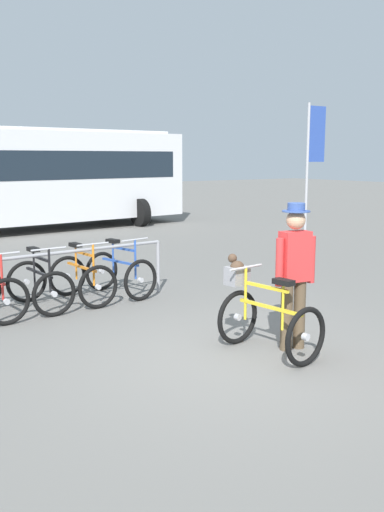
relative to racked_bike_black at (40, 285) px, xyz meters
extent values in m
plane|color=slate|center=(0.98, -3.21, -0.37)|extent=(80.00, 80.00, 0.00)
cylinder|color=#99999E|center=(2.04, -0.01, 0.06)|extent=(0.06, 0.06, 0.85)
cylinder|color=#99999E|center=(0.47, -0.14, 0.48)|extent=(3.14, 0.32, 0.05)
torus|color=black|center=(-0.66, -0.57, -0.04)|extent=(0.66, 0.14, 0.66)
cylinder|color=#B7B7BC|center=(-0.66, -0.57, -0.04)|extent=(0.08, 0.07, 0.08)
cylinder|color=red|center=(-0.67, -0.44, 0.28)|extent=(0.03, 0.03, 0.63)
cylinder|color=#B7B7BC|center=(-0.67, -0.44, 0.59)|extent=(0.52, 0.07, 0.03)
torus|color=black|center=(-0.03, 0.51, -0.04)|extent=(0.66, 0.11, 0.66)
cylinder|color=#B7B7BC|center=(-0.03, 0.51, -0.04)|extent=(0.08, 0.07, 0.08)
torus|color=black|center=(0.03, -0.51, -0.04)|extent=(0.66, 0.11, 0.66)
cylinder|color=#B7B7BC|center=(0.03, -0.51, -0.04)|extent=(0.08, 0.07, 0.08)
cube|color=black|center=(0.00, 0.00, 0.19)|extent=(0.09, 0.92, 0.04)
cube|color=black|center=(0.00, -0.05, 0.41)|extent=(0.07, 0.61, 0.04)
cylinder|color=black|center=(-0.01, 0.18, 0.24)|extent=(0.03, 0.03, 0.55)
cube|color=black|center=(-0.01, 0.18, 0.51)|extent=(0.13, 0.25, 0.06)
cylinder|color=black|center=(0.02, -0.39, 0.28)|extent=(0.03, 0.03, 0.63)
cylinder|color=#B7B7BC|center=(0.02, -0.39, 0.59)|extent=(0.52, 0.06, 0.03)
torus|color=black|center=(0.66, 0.57, -0.04)|extent=(0.66, 0.11, 0.66)
cylinder|color=#B7B7BC|center=(0.66, 0.57, -0.04)|extent=(0.08, 0.07, 0.08)
torus|color=black|center=(0.73, -0.45, -0.04)|extent=(0.66, 0.11, 0.66)
cylinder|color=#B7B7BC|center=(0.73, -0.45, -0.04)|extent=(0.08, 0.07, 0.08)
cube|color=orange|center=(0.70, 0.06, 0.19)|extent=(0.10, 0.92, 0.04)
cube|color=orange|center=(0.70, 0.01, 0.41)|extent=(0.08, 0.61, 0.04)
cylinder|color=orange|center=(0.68, 0.24, 0.24)|extent=(0.03, 0.03, 0.55)
cube|color=black|center=(0.68, 0.24, 0.51)|extent=(0.14, 0.25, 0.06)
cylinder|color=orange|center=(0.72, -0.33, 0.28)|extent=(0.03, 0.03, 0.63)
cylinder|color=#B7B7BC|center=(0.72, -0.33, 0.59)|extent=(0.52, 0.06, 0.03)
torus|color=black|center=(1.30, 0.62, -0.04)|extent=(0.66, 0.20, 0.66)
cylinder|color=#B7B7BC|center=(1.30, 0.62, -0.04)|extent=(0.09, 0.08, 0.08)
torus|color=black|center=(1.49, -0.38, -0.04)|extent=(0.66, 0.20, 0.66)
cylinder|color=#B7B7BC|center=(1.49, -0.38, -0.04)|extent=(0.09, 0.08, 0.08)
cube|color=#2D56B7|center=(1.39, 0.12, 0.19)|extent=(0.21, 0.91, 0.04)
cube|color=#2D56B7|center=(1.40, 0.07, 0.41)|extent=(0.15, 0.61, 0.04)
cylinder|color=#2D56B7|center=(1.36, 0.30, 0.24)|extent=(0.03, 0.03, 0.55)
cube|color=black|center=(1.36, 0.30, 0.51)|extent=(0.16, 0.26, 0.06)
cylinder|color=#2D56B7|center=(1.47, -0.26, 0.28)|extent=(0.03, 0.03, 0.63)
cylinder|color=#B7B7BC|center=(1.47, -0.26, 0.59)|extent=(0.52, 0.13, 0.03)
torus|color=black|center=(1.55, -3.91, -0.04)|extent=(0.66, 0.14, 0.66)
cylinder|color=#B7B7BC|center=(1.55, -3.91, -0.04)|extent=(0.09, 0.07, 0.08)
torus|color=black|center=(1.43, -2.89, -0.04)|extent=(0.66, 0.14, 0.66)
cylinder|color=#B7B7BC|center=(1.43, -2.89, -0.04)|extent=(0.09, 0.07, 0.08)
cube|color=yellow|center=(1.49, -3.40, 0.19)|extent=(0.15, 0.92, 0.04)
cube|color=yellow|center=(1.49, -3.35, 0.41)|extent=(0.11, 0.61, 0.04)
cylinder|color=yellow|center=(1.52, -3.58, 0.24)|extent=(0.03, 0.03, 0.55)
cube|color=black|center=(1.52, -3.58, 0.51)|extent=(0.15, 0.25, 0.06)
cylinder|color=yellow|center=(1.45, -3.01, 0.28)|extent=(0.03, 0.03, 0.63)
cylinder|color=#B7B7BC|center=(1.45, -3.01, 0.59)|extent=(0.52, 0.09, 0.03)
cube|color=gray|center=(1.43, -2.87, 0.47)|extent=(0.28, 0.23, 0.22)
ellipsoid|color=#4C3828|center=(1.43, -2.87, 0.57)|extent=(0.20, 0.18, 0.16)
sphere|color=#4C3828|center=(1.42, -2.79, 0.67)|extent=(0.11, 0.11, 0.11)
cylinder|color=brown|center=(1.94, -3.42, 0.04)|extent=(0.14, 0.14, 0.82)
cylinder|color=brown|center=(1.76, -3.39, 0.04)|extent=(0.14, 0.14, 0.82)
cube|color=red|center=(1.85, -3.41, 0.74)|extent=(0.37, 0.25, 0.58)
cylinder|color=red|center=(2.06, -3.46, 0.69)|extent=(0.09, 0.09, 0.55)
cylinder|color=red|center=(1.63, -3.39, 0.69)|extent=(0.09, 0.09, 0.55)
sphere|color=tan|center=(1.85, -3.41, 1.16)|extent=(0.22, 0.22, 0.22)
cylinder|color=#334C8C|center=(1.85, -3.41, 1.26)|extent=(0.32, 0.32, 0.02)
cylinder|color=#334C8C|center=(1.85, -3.41, 1.31)|extent=(0.20, 0.20, 0.09)
cube|color=silver|center=(2.95, 9.23, 1.28)|extent=(10.17, 3.32, 2.70)
cube|color=#19232D|center=(2.95, 9.23, 1.63)|extent=(9.38, 3.27, 0.84)
cube|color=silver|center=(2.95, 9.23, 2.67)|extent=(9.16, 2.99, 0.08)
cylinder|color=black|center=(6.30, 8.26, 0.08)|extent=(0.32, 0.92, 0.90)
cylinder|color=black|center=(6.09, 10.75, 0.08)|extent=(0.32, 0.92, 0.90)
cylinder|color=#B2B2B7|center=(4.90, -0.55, 1.23)|extent=(0.05, 0.05, 3.20)
cube|color=#2D4CA5|center=(5.12, -0.55, 2.28)|extent=(0.40, 0.03, 1.00)
camera|label=1|loc=(-2.79, -8.11, 1.87)|focal=40.20mm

